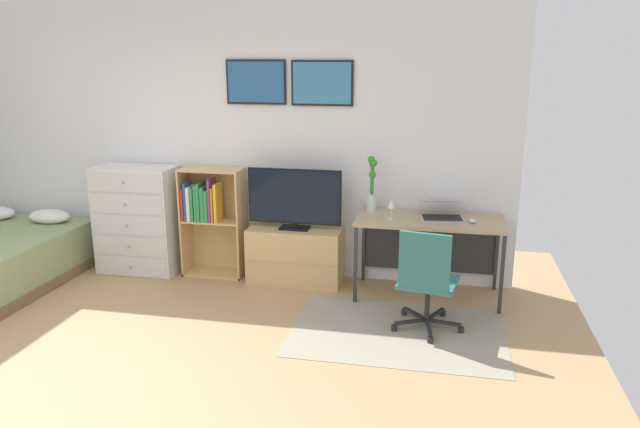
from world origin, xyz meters
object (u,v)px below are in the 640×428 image
Objects in this scene: bamboo_vase at (372,184)px; wine_glass at (391,205)px; laptop at (441,210)px; bookshelf at (209,213)px; dresser at (138,220)px; tv_stand at (296,255)px; office_chair at (426,278)px; computer_mouse at (472,221)px; television at (294,199)px; desk at (429,230)px.

wine_glass is at bearing -52.94° from bamboo_vase.
bookshelf is at bearing 170.17° from laptop.
dresser is at bearing -175.15° from bookshelf.
office_chair reaches higher than tv_stand.
bamboo_vase is at bearing 165.51° from computer_mouse.
wine_glass is at bearing -7.71° from bookshelf.
wine_glass reaches higher than tv_stand.
dresser reaches higher than computer_mouse.
office_chair is at bearing -33.73° from television.
dresser is at bearing -179.48° from tv_stand.
tv_stand is 1.56m from office_chair.
tv_stand is 1.72m from computer_mouse.
desk is (2.17, -0.08, -0.03)m from bookshelf.
dresser is 2.46× the size of laptop.
bookshelf is 2.55m from computer_mouse.
television is 2.05× the size of laptop.
television is 1.05× the size of office_chair.
laptop is 0.68m from bamboo_vase.
office_chair is 0.86m from computer_mouse.
bamboo_vase is at bearing 169.08° from desk.
wine_glass is (2.58, -0.18, 0.33)m from dresser.
computer_mouse is (3.29, -0.15, 0.21)m from dresser.
desk is at bearing 177.01° from laptop.
wine_glass is at bearing -12.08° from tv_stand.
tv_stand is 0.57m from television.
dresser is 0.75m from bookshelf.
laptop is (1.37, -0.02, 0.53)m from tv_stand.
computer_mouse is (0.36, 0.72, 0.30)m from office_chair.
laptop is (0.09, 0.86, 0.35)m from office_chair.
tv_stand is 1.03m from bamboo_vase.
computer_mouse is (0.37, -0.13, 0.15)m from desk.
television is 1.74× the size of bamboo_vase.
tv_stand is 2.05× the size of laptop.
bookshelf is 0.92m from television.
television reaches higher than tv_stand.
dresser is 1.00× the size of bookshelf.
bamboo_vase is (0.73, 0.08, 0.73)m from tv_stand.
tv_stand is at bearing -3.08° from bookshelf.
dresser is 1.66m from tv_stand.
desk is 1.53× the size of office_chair.
laptop is at bearing -1.76° from bookshelf.
computer_mouse is at bearing 3.09° from wine_glass.
bookshelf is at bearing 4.85° from dresser.
bookshelf is 2.17m from desk.
bookshelf reaches higher than tv_stand.
bookshelf reaches higher than computer_mouse.
bamboo_vase is 0.37m from wine_glass.
dresser is at bearing 179.70° from desk.
wine_glass reaches higher than desk.
dresser is 1.20× the size of tv_stand.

